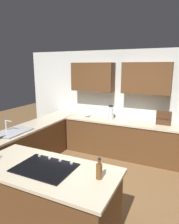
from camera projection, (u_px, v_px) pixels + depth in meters
name	position (u px, v px, depth m)	size (l,w,h in m)	color
ground_plane	(97.00, 194.00, 3.55)	(14.00, 14.00, 0.00)	brown
wall_back	(127.00, 96.00, 5.06)	(6.00, 0.44, 2.60)	silver
lower_cabinets_back	(121.00, 139.00, 5.01)	(2.80, 0.60, 0.86)	brown
countertop_back	(122.00, 122.00, 4.91)	(2.84, 0.64, 0.04)	beige
lower_cabinets_side	(35.00, 144.00, 4.70)	(0.60, 2.90, 0.86)	brown
countertop_side	(34.00, 125.00, 4.60)	(0.64, 2.94, 0.04)	beige
island_base	(47.00, 200.00, 2.74)	(1.88, 0.83, 0.86)	brown
island_top	(45.00, 169.00, 2.64)	(1.96, 0.91, 0.04)	beige
sink_unit	(13.00, 131.00, 4.06)	(0.46, 0.70, 0.23)	#515456
cooktop	(45.00, 167.00, 2.64)	(0.76, 0.56, 0.03)	black
blender	(111.00, 113.00, 5.04)	(0.15, 0.15, 0.35)	silver
mixing_bowl	(87.00, 115.00, 5.34)	(0.17, 0.17, 0.10)	white
spice_rack	(164.00, 118.00, 4.55)	(0.32, 0.11, 0.31)	#472B19
second_bottle	(99.00, 171.00, 2.37)	(0.08, 0.08, 0.26)	brown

